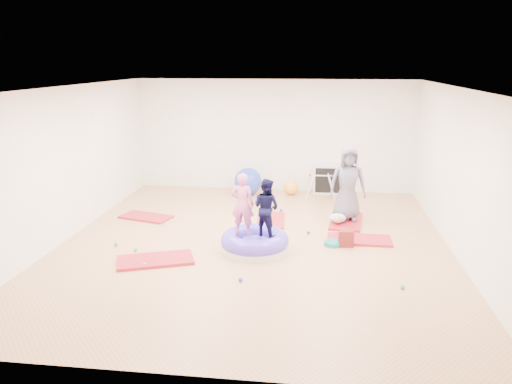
# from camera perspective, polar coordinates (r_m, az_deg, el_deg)

# --- Properties ---
(room) EXTENTS (7.01, 8.01, 2.81)m
(room) POSITION_cam_1_polar(r_m,az_deg,el_deg) (8.77, -0.24, 2.66)
(room) COLOR tan
(room) RESTS_ON ground
(gym_mat_front_left) EXTENTS (1.38, 1.02, 0.05)m
(gym_mat_front_left) POSITION_cam_1_polar(r_m,az_deg,el_deg) (8.55, -11.43, -7.63)
(gym_mat_front_left) COLOR #B31B22
(gym_mat_front_left) RESTS_ON ground
(gym_mat_mid_left) EXTENTS (1.18, 0.81, 0.04)m
(gym_mat_mid_left) POSITION_cam_1_polar(r_m,az_deg,el_deg) (10.87, -12.46, -2.79)
(gym_mat_mid_left) COLOR #B31B22
(gym_mat_mid_left) RESTS_ON ground
(gym_mat_center_back) EXTENTS (0.61, 1.12, 0.05)m
(gym_mat_center_back) POSITION_cam_1_polar(r_m,az_deg,el_deg) (10.40, 1.71, -3.23)
(gym_mat_center_back) COLOR #B31B22
(gym_mat_center_back) RESTS_ON ground
(gym_mat_right) EXTENTS (1.17, 0.59, 0.05)m
(gym_mat_right) POSITION_cam_1_polar(r_m,az_deg,el_deg) (9.49, 11.71, -5.36)
(gym_mat_right) COLOR #B31B22
(gym_mat_right) RESTS_ON ground
(gym_mat_rear_right) EXTENTS (0.76, 1.30, 0.05)m
(gym_mat_rear_right) POSITION_cam_1_polar(r_m,az_deg,el_deg) (10.50, 10.25, -3.28)
(gym_mat_rear_right) COLOR #B31B22
(gym_mat_rear_right) RESTS_ON ground
(inflatable_cushion) EXTENTS (1.21, 1.21, 0.38)m
(inflatable_cushion) POSITION_cam_1_polar(r_m,az_deg,el_deg) (8.80, -0.15, -5.80)
(inflatable_cushion) COLOR silver
(inflatable_cushion) RESTS_ON ground
(child_pink) EXTENTS (0.42, 0.29, 1.10)m
(child_pink) POSITION_cam_1_polar(r_m,az_deg,el_deg) (8.58, -1.55, -1.08)
(child_pink) COLOR #D35E9A
(child_pink) RESTS_ON inflatable_cushion
(child_navy) EXTENTS (0.62, 0.58, 1.01)m
(child_navy) POSITION_cam_1_polar(r_m,az_deg,el_deg) (8.53, 1.18, -1.46)
(child_navy) COLOR black
(child_navy) RESTS_ON inflatable_cushion
(adult_caregiver) EXTENTS (0.78, 0.54, 1.52)m
(adult_caregiver) POSITION_cam_1_polar(r_m,az_deg,el_deg) (10.36, 10.44, 0.98)
(adult_caregiver) COLOR slate
(adult_caregiver) RESTS_ON gym_mat_rear_right
(infant) EXTENTS (0.34, 0.35, 0.20)m
(infant) POSITION_cam_1_polar(r_m,az_deg,el_deg) (10.22, 9.31, -2.99)
(infant) COLOR silver
(infant) RESTS_ON gym_mat_rear_right
(ball_pit_balls) EXTENTS (4.93, 3.76, 0.07)m
(ball_pit_balls) POSITION_cam_1_polar(r_m,az_deg,el_deg) (9.37, -0.43, -5.23)
(ball_pit_balls) COLOR green
(ball_pit_balls) RESTS_ON ground
(exercise_ball_blue) EXTENTS (0.68, 0.68, 0.68)m
(exercise_ball_blue) POSITION_cam_1_polar(r_m,az_deg,el_deg) (12.35, -0.92, 1.22)
(exercise_ball_blue) COLOR blue
(exercise_ball_blue) RESTS_ON ground
(exercise_ball_orange) EXTENTS (0.37, 0.37, 0.37)m
(exercise_ball_orange) POSITION_cam_1_polar(r_m,az_deg,el_deg) (12.43, 4.04, 0.52)
(exercise_ball_orange) COLOR #FFA433
(exercise_ball_orange) RESTS_ON ground
(infant_play_gym) EXTENTS (0.72, 0.68, 0.55)m
(infant_play_gym) POSITION_cam_1_polar(r_m,az_deg,el_deg) (12.25, 7.43, 1.11)
(infant_play_gym) COLOR silver
(infant_play_gym) RESTS_ON ground
(cube_shelf) EXTENTS (0.72, 0.36, 0.72)m
(cube_shelf) POSITION_cam_1_polar(r_m,az_deg,el_deg) (12.63, 8.21, 1.47)
(cube_shelf) COLOR silver
(cube_shelf) RESTS_ON ground
(balance_disc) EXTENTS (0.33, 0.33, 0.07)m
(balance_disc) POSITION_cam_1_polar(r_m,az_deg,el_deg) (9.18, 8.79, -5.82)
(balance_disc) COLOR #137580
(balance_disc) RESTS_ON ground
(backpack) EXTENTS (0.27, 0.18, 0.30)m
(backpack) POSITION_cam_1_polar(r_m,az_deg,el_deg) (9.13, 10.24, -5.26)
(backpack) COLOR #AD1A18
(backpack) RESTS_ON ground
(yellow_toy) EXTENTS (0.19, 0.19, 0.03)m
(yellow_toy) POSITION_cam_1_polar(r_m,az_deg,el_deg) (8.48, -8.66, -7.76)
(yellow_toy) COLOR gold
(yellow_toy) RESTS_ON ground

